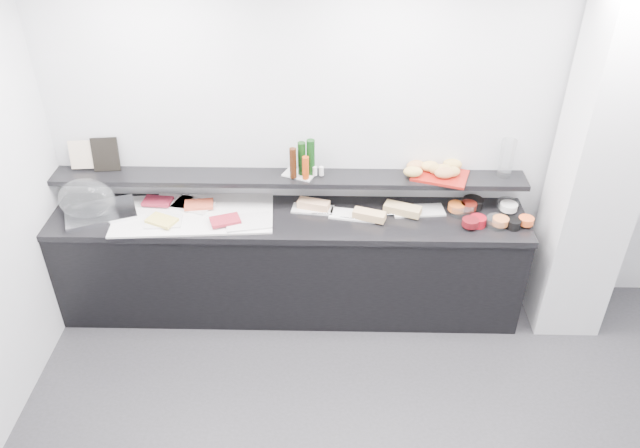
{
  "coord_description": "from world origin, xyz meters",
  "views": [
    {
      "loc": [
        -0.37,
        -2.24,
        3.49
      ],
      "look_at": [
        -0.45,
        1.45,
        1.0
      ],
      "focal_mm": 35.0,
      "sensor_mm": 36.0,
      "label": 1
    }
  ],
  "objects_px": {
    "cloche_base": "(101,213)",
    "condiment_tray": "(299,174)",
    "carafe": "(507,158)",
    "bread_tray": "(440,176)",
    "sandwich_plate_mid": "(353,215)",
    "framed_print": "(105,154)"
  },
  "relations": [
    {
      "from": "framed_print",
      "to": "condiment_tray",
      "type": "relative_size",
      "value": 1.13
    },
    {
      "from": "condiment_tray",
      "to": "bread_tray",
      "type": "distance_m",
      "value": 1.07
    },
    {
      "from": "cloche_base",
      "to": "framed_print",
      "type": "xyz_separation_m",
      "value": [
        0.02,
        0.27,
        0.36
      ]
    },
    {
      "from": "cloche_base",
      "to": "sandwich_plate_mid",
      "type": "relative_size",
      "value": 1.44
    },
    {
      "from": "condiment_tray",
      "to": "carafe",
      "type": "height_order",
      "value": "carafe"
    },
    {
      "from": "cloche_base",
      "to": "carafe",
      "type": "height_order",
      "value": "carafe"
    },
    {
      "from": "cloche_base",
      "to": "bread_tray",
      "type": "xyz_separation_m",
      "value": [
        2.57,
        0.21,
        0.24
      ]
    },
    {
      "from": "cloche_base",
      "to": "framed_print",
      "type": "distance_m",
      "value": 0.45
    },
    {
      "from": "cloche_base",
      "to": "sandwich_plate_mid",
      "type": "bearing_deg",
      "value": -20.95
    },
    {
      "from": "bread_tray",
      "to": "carafe",
      "type": "relative_size",
      "value": 1.34
    },
    {
      "from": "sandwich_plate_mid",
      "to": "framed_print",
      "type": "distance_m",
      "value": 1.94
    },
    {
      "from": "cloche_base",
      "to": "bread_tray",
      "type": "height_order",
      "value": "bread_tray"
    },
    {
      "from": "framed_print",
      "to": "carafe",
      "type": "distance_m",
      "value": 3.02
    },
    {
      "from": "cloche_base",
      "to": "bread_tray",
      "type": "distance_m",
      "value": 2.58
    },
    {
      "from": "framed_print",
      "to": "bread_tray",
      "type": "distance_m",
      "value": 2.54
    },
    {
      "from": "cloche_base",
      "to": "condiment_tray",
      "type": "bearing_deg",
      "value": -13.99
    },
    {
      "from": "cloche_base",
      "to": "sandwich_plate_mid",
      "type": "height_order",
      "value": "cloche_base"
    },
    {
      "from": "sandwich_plate_mid",
      "to": "condiment_tray",
      "type": "distance_m",
      "value": 0.51
    },
    {
      "from": "sandwich_plate_mid",
      "to": "cloche_base",
      "type": "bearing_deg",
      "value": -168.97
    },
    {
      "from": "condiment_tray",
      "to": "carafe",
      "type": "xyz_separation_m",
      "value": [
        1.55,
        0.02,
        0.14
      ]
    },
    {
      "from": "bread_tray",
      "to": "carafe",
      "type": "distance_m",
      "value": 0.5
    },
    {
      "from": "cloche_base",
      "to": "carafe",
      "type": "bearing_deg",
      "value": -17.6
    }
  ]
}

